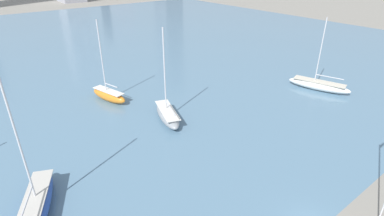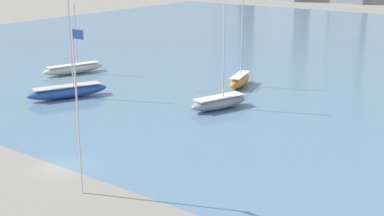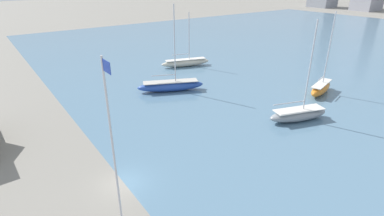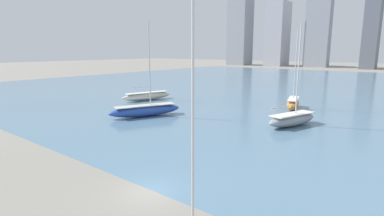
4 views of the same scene
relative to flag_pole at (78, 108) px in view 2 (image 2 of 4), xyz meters
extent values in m
plane|color=gray|center=(-5.72, 2.55, -7.29)|extent=(500.00, 500.00, 0.00)
cube|color=slate|center=(-5.72, 72.55, -7.29)|extent=(180.00, 140.00, 0.00)
cylinder|color=silver|center=(-0.05, 0.00, -0.50)|extent=(0.14, 0.14, 13.57)
cube|color=#1E3899|center=(0.57, 0.00, 5.79)|extent=(1.10, 0.03, 0.70)
ellipsoid|color=orange|center=(-8.50, 37.93, -6.38)|extent=(3.76, 7.63, 1.80)
cube|color=silver|center=(-8.50, 37.93, -5.53)|extent=(3.08, 6.26, 0.10)
cube|color=#2D2D33|center=(-8.50, 37.93, -6.88)|extent=(0.51, 1.33, 0.81)
cylinder|color=silver|center=(-8.65, 38.46, 0.03)|extent=(0.18, 0.18, 11.02)
cylinder|color=silver|center=(-8.26, 37.07, -4.38)|extent=(0.91, 2.82, 0.14)
ellipsoid|color=#284CA8|center=(-23.78, 18.92, -6.45)|extent=(6.57, 10.90, 1.68)
cube|color=#BCB7AD|center=(-23.78, 18.92, -5.65)|extent=(5.39, 8.94, 0.10)
cube|color=#2D2D33|center=(-23.78, 18.92, -6.91)|extent=(0.95, 1.86, 0.76)
cylinder|color=silver|center=(-23.44, 19.67, 0.45)|extent=(0.18, 0.18, 12.10)
cylinder|color=silver|center=(-24.24, 17.90, -4.50)|extent=(1.72, 3.59, 0.14)
ellipsoid|color=gray|center=(-4.59, 26.77, -6.50)|extent=(4.85, 8.71, 1.58)
cube|color=silver|center=(-4.59, 26.77, -5.75)|extent=(3.98, 7.14, 0.10)
cube|color=#2D2D33|center=(-4.59, 26.77, -6.93)|extent=(0.62, 1.49, 0.71)
cylinder|color=silver|center=(-4.40, 27.37, -0.01)|extent=(0.18, 0.18, 11.38)
cylinder|color=silver|center=(-5.11, 25.19, -4.60)|extent=(1.56, 4.41, 0.14)
ellipsoid|color=beige|center=(-34.41, 29.26, -6.52)|extent=(4.80, 10.47, 1.53)
cube|color=silver|center=(-34.41, 29.26, -5.81)|extent=(3.93, 8.59, 0.10)
cube|color=#2D2D33|center=(-34.41, 29.26, -6.94)|extent=(0.69, 1.83, 0.69)
cylinder|color=silver|center=(-34.19, 30.00, -1.05)|extent=(0.18, 0.18, 9.41)
cylinder|color=silver|center=(-34.72, 28.24, -4.66)|extent=(1.20, 3.56, 0.14)
camera|label=1|loc=(-24.80, -5.10, 13.41)|focal=28.00mm
camera|label=2|loc=(31.03, -26.67, 11.79)|focal=50.00mm
camera|label=3|loc=(16.21, -5.46, 10.38)|focal=28.00mm
camera|label=4|loc=(8.56, -11.02, 2.38)|focal=28.00mm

